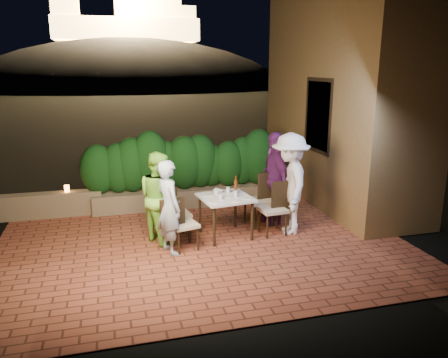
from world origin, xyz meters
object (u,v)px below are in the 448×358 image
object	(u,v)px
chair_right_back	(259,199)
diner_blue	(169,207)
chair_left_back	(176,213)
parapet_lamp	(67,189)
chair_left_front	(184,223)
diner_green	(159,197)
beer_bottle	(236,185)
diner_white	(290,184)
chair_right_front	(273,208)
dining_table	(225,217)
diner_purple	(275,178)
bowl	(218,191)

from	to	relation	value
chair_right_back	diner_blue	distance (m)	2.05
chair_left_back	diner_blue	distance (m)	0.67
chair_right_back	parapet_lamp	distance (m)	3.95
diner_blue	parapet_lamp	size ratio (longest dim) A/B	11.20
chair_left_front	parapet_lamp	world-z (taller)	chair_left_front
chair_right_back	diner_green	size ratio (longest dim) A/B	0.65
diner_blue	diner_green	size ratio (longest dim) A/B	0.98
beer_bottle	diner_white	distance (m)	0.99
chair_right_front	diner_green	bearing A→B (deg)	-11.01
beer_bottle	parapet_lamp	distance (m)	3.60
chair_left_back	dining_table	bearing A→B (deg)	-17.52
chair_left_back	chair_right_back	distance (m)	1.67
dining_table	parapet_lamp	distance (m)	3.46
diner_blue	parapet_lamp	distance (m)	3.00
diner_purple	chair_left_front	bearing A→B (deg)	-65.79
bowl	diner_purple	world-z (taller)	diner_purple
chair_left_front	chair_right_back	xyz separation A→B (m)	(1.60, 0.77, 0.06)
diner_white	diner_blue	bearing A→B (deg)	-68.43
diner_blue	diner_white	distance (m)	2.28
chair_left_back	chair_right_back	xyz separation A→B (m)	(1.65, 0.27, 0.04)
dining_table	chair_left_front	bearing A→B (deg)	-155.40
beer_bottle	chair_left_front	world-z (taller)	beer_bottle
bowl	chair_right_front	world-z (taller)	chair_right_front
chair_left_back	chair_left_front	bearing A→B (deg)	-94.60
chair_left_front	chair_left_back	bearing A→B (deg)	80.88
diner_white	parapet_lamp	distance (m)	4.54
parapet_lamp	chair_right_front	bearing A→B (deg)	-29.14
diner_blue	diner_purple	world-z (taller)	diner_purple
chair_left_back	diner_purple	bearing A→B (deg)	-0.12
chair_left_front	parapet_lamp	distance (m)	3.09
chair_left_back	diner_green	xyz separation A→B (m)	(-0.30, -0.01, 0.32)
chair_left_back	diner_purple	size ratio (longest dim) A/B	0.53
diner_purple	chair_right_back	bearing A→B (deg)	-78.87
diner_white	diner_purple	xyz separation A→B (m)	(-0.07, 0.57, -0.03)
chair_right_back	parapet_lamp	xyz separation A→B (m)	(-3.62, 1.57, 0.05)
chair_right_front	diner_green	world-z (taller)	diner_green
chair_right_front	diner_white	world-z (taller)	diner_white
bowl	parapet_lamp	bearing A→B (deg)	148.98
chair_right_back	diner_white	size ratio (longest dim) A/B	0.56
chair_left_back	diner_purple	xyz separation A→B (m)	(1.98, 0.33, 0.42)
chair_left_front	parapet_lamp	bearing A→B (deg)	116.53
diner_green	chair_right_front	bearing A→B (deg)	-123.16
dining_table	diner_green	bearing A→B (deg)	174.42
diner_white	diner_purple	distance (m)	0.57
diner_green	diner_purple	xyz separation A→B (m)	(2.27, 0.34, 0.10)
chair_left_front	chair_right_back	size ratio (longest dim) A/B	0.89
diner_blue	bowl	bearing A→B (deg)	-74.14
diner_green	diner_white	bearing A→B (deg)	-122.66
chair_left_front	diner_purple	world-z (taller)	diner_purple
bowl	chair_left_back	bearing A→B (deg)	-167.91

